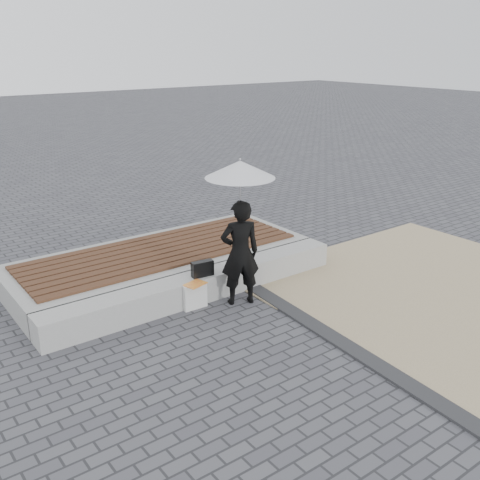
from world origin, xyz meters
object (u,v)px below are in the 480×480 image
(woman, at_px, (240,253))
(canvas_tote, at_px, (194,295))
(parasol, at_px, (240,169))
(seating_ledge, at_px, (199,286))
(handbag, at_px, (202,269))

(woman, height_order, canvas_tote, woman)
(woman, height_order, parasol, parasol)
(seating_ledge, relative_size, handbag, 14.96)
(seating_ledge, xyz_separation_m, canvas_tote, (-0.24, -0.22, -0.00))
(seating_ledge, bearing_deg, woman, -49.72)
(seating_ledge, xyz_separation_m, handbag, (0.00, -0.09, 0.32))
(handbag, bearing_deg, parasol, -37.54)
(seating_ledge, height_order, parasol, parasol)
(seating_ledge, distance_m, canvas_tote, 0.33)
(handbag, distance_m, canvas_tote, 0.42)
(woman, xyz_separation_m, canvas_tote, (-0.65, 0.27, -0.60))
(seating_ledge, relative_size, parasol, 3.94)
(parasol, distance_m, handbag, 1.63)
(seating_ledge, distance_m, woman, 0.88)
(parasol, bearing_deg, seating_ledge, 130.28)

